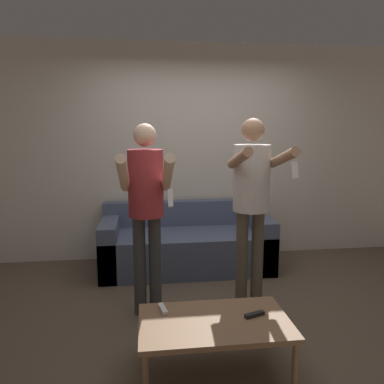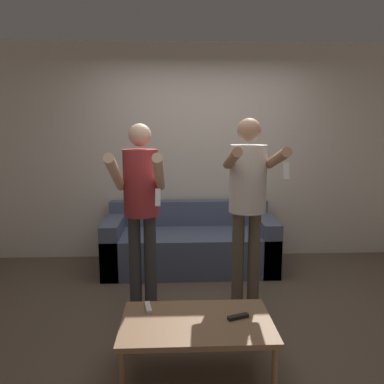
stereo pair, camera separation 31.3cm
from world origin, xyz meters
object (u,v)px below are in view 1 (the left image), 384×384
couch (186,245)px  remote_far (163,309)px  person_standing_left (146,199)px  coffee_table (215,325)px  remote_near (255,315)px  person_standing_right (252,192)px

couch → remote_far: couch is taller
person_standing_left → remote_far: bearing=-82.0°
coffee_table → remote_near: size_ratio=6.59×
remote_far → couch: bearing=78.5°
person_standing_right → remote_near: 1.15m
person_standing_left → remote_near: person_standing_left is taller
person_standing_right → remote_far: (-0.84, -0.72, -0.70)m
remote_near → remote_far: (-0.62, 0.16, 0.00)m
person_standing_right → remote_far: person_standing_right is taller
couch → coffee_table: size_ratio=1.96×
coffee_table → person_standing_right: bearing=60.9°
person_standing_left → couch: bearing=67.0°
person_standing_right → coffee_table: bearing=-119.1°
person_standing_left → person_standing_right: size_ratio=0.97×
coffee_table → person_standing_left: bearing=116.0°
person_standing_left → remote_far: 0.97m
coffee_table → couch: bearing=89.1°
person_standing_right → coffee_table: (-0.50, -0.90, -0.75)m
couch → person_standing_left: 1.43m
person_standing_right → coffee_table: 1.27m
person_standing_left → coffee_table: size_ratio=1.68×
remote_far → coffee_table: bearing=-28.3°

